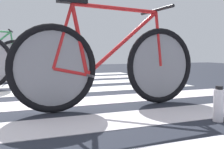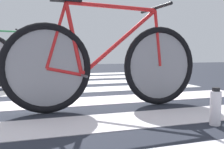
% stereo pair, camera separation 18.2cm
% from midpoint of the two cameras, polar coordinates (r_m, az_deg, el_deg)
% --- Properties ---
extents(ground, '(18.00, 14.00, 0.02)m').
position_cam_midpoint_polar(ground, '(2.99, -25.01, -5.10)').
color(ground, '#21252F').
extents(bicycle_1_of_4, '(1.74, 0.52, 0.93)m').
position_cam_midpoint_polar(bicycle_1_of_4, '(2.22, -2.34, 2.30)').
color(bicycle_1_of_4, black).
rests_on(bicycle_1_of_4, ground).
extents(water_bottle, '(0.07, 0.07, 0.25)m').
position_cam_midpoint_polar(water_bottle, '(1.91, 20.55, -6.46)').
color(water_bottle, white).
rests_on(water_bottle, ground).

